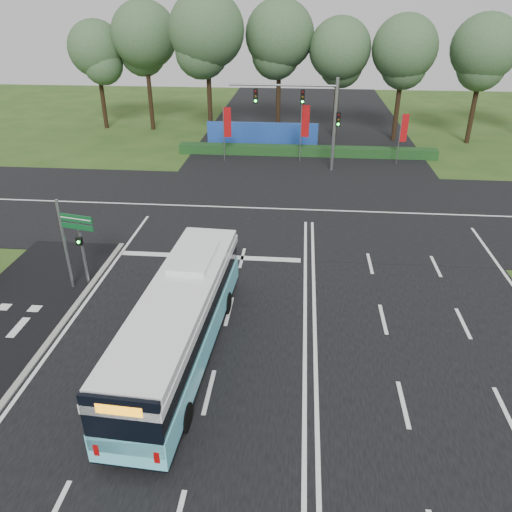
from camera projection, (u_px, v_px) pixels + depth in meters
The scene contains 14 objects.
ground at pixel (305, 316), 21.43m from camera, with size 120.00×120.00×0.00m, color #274918.
road_main at pixel (305, 316), 21.42m from camera, with size 20.00×120.00×0.04m, color black.
road_cross at pixel (306, 210), 32.02m from camera, with size 120.00×14.00×0.05m, color black.
kerb_strip at pixel (47, 345), 19.56m from camera, with size 0.25×18.00×0.12m, color gray.
city_bus at pixel (180, 321), 18.31m from camera, with size 2.92×11.19×3.18m.
pedestrian_signal at pixel (82, 249), 23.03m from camera, with size 0.28×0.41×3.37m.
street_sign at pixel (70, 236), 22.16m from camera, with size 1.69×0.46×4.42m.
banner_flag_left at pixel (226, 126), 40.41m from camera, with size 0.63×0.26×4.45m.
banner_flag_mid at pixel (304, 125), 39.98m from camera, with size 0.69×0.20×4.73m.
banner_flag_right at pixel (403, 131), 39.70m from camera, with size 0.60×0.14×4.11m.
traffic_light_gantry at pixel (312, 110), 37.37m from camera, with size 8.41×0.28×7.00m.
hedge at pixel (306, 151), 42.89m from camera, with size 22.00×1.20×0.80m, color #143818.
blue_hoarding at pixel (262, 135), 45.09m from camera, with size 10.00×0.30×2.20m, color #1E44A3.
eucalyptus_row at pixel (296, 42), 45.28m from camera, with size 47.48×9.51×12.96m.
Camera 1 is at (-0.49, -17.93, 12.19)m, focal length 35.00 mm.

